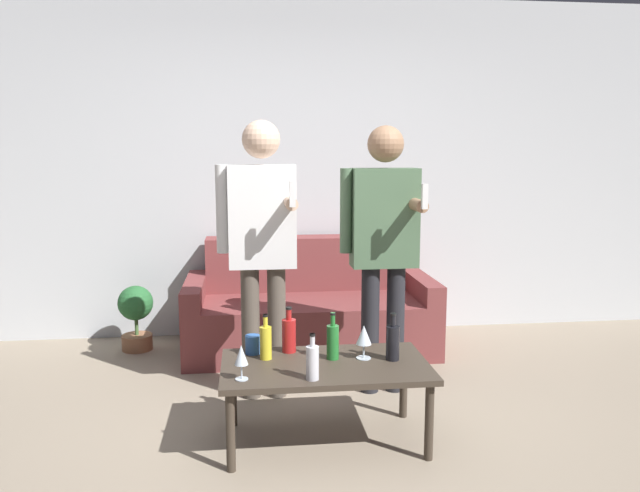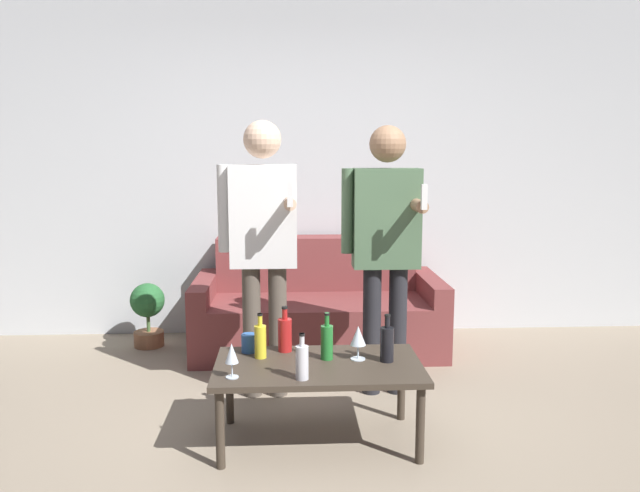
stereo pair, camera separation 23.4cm
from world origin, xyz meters
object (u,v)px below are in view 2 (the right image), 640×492
at_px(couch, 318,310).
at_px(bottle_orange, 302,361).
at_px(person_standing_left, 263,235).
at_px(person_standing_right, 385,238).
at_px(coffee_table, 318,372).

relative_size(couch, bottle_orange, 8.18).
xyz_separation_m(person_standing_left, person_standing_right, (0.74, 0.00, -0.02)).
relative_size(bottle_orange, person_standing_right, 0.14).
height_order(person_standing_left, person_standing_right, person_standing_left).
distance_m(coffee_table, person_standing_right, 0.99).
xyz_separation_m(coffee_table, person_standing_right, (0.44, 0.65, 0.60)).
bearing_deg(person_standing_left, bottle_orange, -76.09).
height_order(couch, person_standing_left, person_standing_left).
bearing_deg(coffee_table, couch, 87.31).
bearing_deg(bottle_orange, person_standing_right, 58.53).
relative_size(couch, person_standing_left, 1.10).
distance_m(coffee_table, bottle_orange, 0.27).
bearing_deg(coffee_table, person_standing_left, 114.96).
bearing_deg(coffee_table, bottle_orange, -112.62).
distance_m(bottle_orange, person_standing_left, 1.01).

